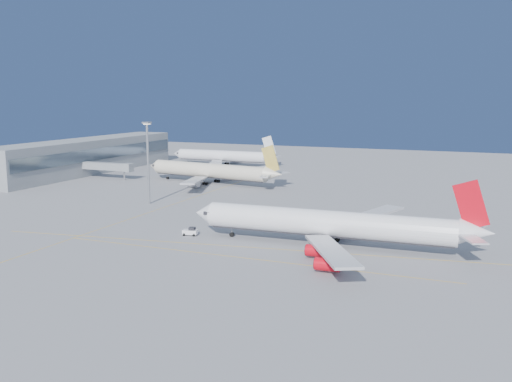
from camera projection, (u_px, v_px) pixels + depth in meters
name	position (u px, v px, depth m)	size (l,w,h in m)	color
ground	(247.00, 240.00, 136.16)	(500.00, 500.00, 0.00)	slate
terminal	(87.00, 156.00, 255.64)	(18.40, 110.00, 15.00)	gray
jet_bridge	(110.00, 167.00, 235.96)	(23.60, 3.60, 6.90)	gray
taxiway_lines	(205.00, 229.00, 147.47)	(118.86, 140.00, 0.02)	#D39A0B
airliner_virgin	(333.00, 224.00, 129.96)	(69.32, 62.36, 17.12)	white
airliner_etihad	(212.00, 171.00, 223.59)	(63.10, 57.75, 16.49)	beige
airliner_third	(224.00, 156.00, 282.69)	(57.45, 53.15, 15.45)	white
pushback_tug	(190.00, 232.00, 140.99)	(3.92, 2.79, 2.05)	white
light_mast	(148.00, 156.00, 180.11)	(2.25, 2.25, 26.07)	gray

